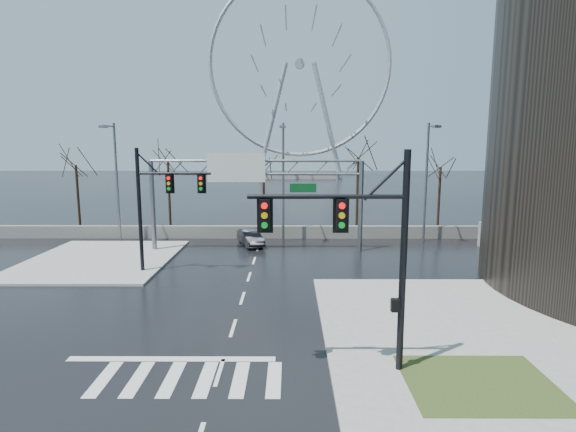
{
  "coord_description": "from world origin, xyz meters",
  "views": [
    {
      "loc": [
        2.55,
        -19.18,
        8.11
      ],
      "look_at": [
        2.45,
        7.11,
        4.0
      ],
      "focal_mm": 28.0,
      "sensor_mm": 36.0,
      "label": 1
    }
  ],
  "objects_px": {
    "signal_mast_near": "(365,241)",
    "signal_mast_far": "(157,198)",
    "car": "(250,238)",
    "sign_gantry": "(251,185)",
    "ferris_wheel": "(300,72)"
  },
  "relations": [
    {
      "from": "signal_mast_near",
      "to": "ferris_wheel",
      "type": "relative_size",
      "value": 0.16
    },
    {
      "from": "signal_mast_near",
      "to": "signal_mast_far",
      "type": "height_order",
      "value": "same"
    },
    {
      "from": "signal_mast_far",
      "to": "sign_gantry",
      "type": "relative_size",
      "value": 0.49
    },
    {
      "from": "signal_mast_far",
      "to": "sign_gantry",
      "type": "height_order",
      "value": "signal_mast_far"
    },
    {
      "from": "signal_mast_far",
      "to": "car",
      "type": "xyz_separation_m",
      "value": [
        5.18,
        8.04,
        -4.18
      ]
    },
    {
      "from": "sign_gantry",
      "to": "car",
      "type": "bearing_deg",
      "value": 98.61
    },
    {
      "from": "signal_mast_near",
      "to": "signal_mast_far",
      "type": "xyz_separation_m",
      "value": [
        -11.01,
        13.0,
        -0.04
      ]
    },
    {
      "from": "signal_mast_near",
      "to": "sign_gantry",
      "type": "xyz_separation_m",
      "value": [
        -5.52,
        19.0,
        0.31
      ]
    },
    {
      "from": "signal_mast_near",
      "to": "sign_gantry",
      "type": "distance_m",
      "value": 19.79
    },
    {
      "from": "signal_mast_near",
      "to": "car",
      "type": "xyz_separation_m",
      "value": [
        -5.83,
        21.04,
        -4.22
      ]
    },
    {
      "from": "signal_mast_near",
      "to": "ferris_wheel",
      "type": "distance_m",
      "value": 101.29
    },
    {
      "from": "signal_mast_far",
      "to": "sign_gantry",
      "type": "distance_m",
      "value": 8.14
    },
    {
      "from": "signal_mast_near",
      "to": "car",
      "type": "relative_size",
      "value": 2.0
    },
    {
      "from": "signal_mast_far",
      "to": "sign_gantry",
      "type": "xyz_separation_m",
      "value": [
        5.49,
        6.0,
        0.35
      ]
    },
    {
      "from": "signal_mast_far",
      "to": "car",
      "type": "relative_size",
      "value": 2.0
    }
  ]
}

